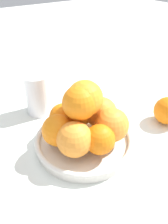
% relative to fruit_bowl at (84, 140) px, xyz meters
% --- Properties ---
extents(ground_plane, '(4.00, 4.00, 0.00)m').
position_rel_fruit_bowl_xyz_m(ground_plane, '(0.00, 0.00, -0.02)').
color(ground_plane, silver).
extents(fruit_bowl, '(0.24, 0.24, 0.03)m').
position_rel_fruit_bowl_xyz_m(fruit_bowl, '(0.00, 0.00, 0.00)').
color(fruit_bowl, silver).
rests_on(fruit_bowl, ground_plane).
extents(orange_pile, '(0.20, 0.19, 0.15)m').
position_rel_fruit_bowl_xyz_m(orange_pile, '(-0.00, 0.00, 0.07)').
color(orange_pile, orange).
rests_on(orange_pile, fruit_bowl).
extents(stray_orange, '(0.08, 0.08, 0.08)m').
position_rel_fruit_bowl_xyz_m(stray_orange, '(-0.25, 0.06, 0.02)').
color(stray_orange, orange).
rests_on(stray_orange, ground_plane).
extents(drinking_glass, '(0.08, 0.08, 0.12)m').
position_rel_fruit_bowl_xyz_m(drinking_glass, '(0.02, -0.20, 0.05)').
color(drinking_glass, white).
rests_on(drinking_glass, ground_plane).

